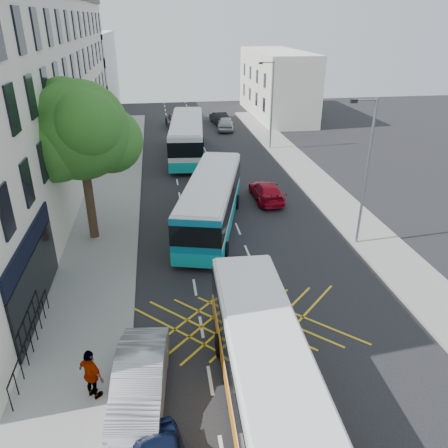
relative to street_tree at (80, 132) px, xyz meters
name	(u,v)px	position (x,y,z in m)	size (l,w,h in m)	color
ground	(327,441)	(8.51, -14.97, -6.29)	(120.00, 120.00, 0.00)	black
pavement_left	(95,237)	(0.01, 0.03, -6.22)	(5.00, 70.00, 0.15)	gray
pavement_right	(354,220)	(16.01, 0.03, -6.22)	(3.00, 70.00, 0.15)	gray
terrace_main	(17,96)	(-5.49, 9.52, 0.46)	(8.30, 45.00, 13.50)	beige
terrace_far	(82,73)	(-5.49, 40.03, -1.29)	(8.00, 20.00, 10.00)	silver
building_right	(276,84)	(19.51, 33.03, -2.29)	(6.00, 18.00, 8.00)	silver
street_tree	(80,132)	(0.00, 0.00, 0.00)	(6.30, 5.70, 8.80)	#382619
lamp_near	(365,167)	(14.71, -2.97, -1.68)	(1.45, 0.15, 8.00)	slate
lamp_far	(271,101)	(14.71, 17.03, -1.68)	(1.45, 0.15, 8.00)	slate
railings	(31,340)	(-1.19, -9.67, -5.57)	(0.08, 5.60, 1.14)	black
bus_near	(267,376)	(6.90, -13.58, -4.74)	(2.87, 10.55, 2.94)	silver
bus_mid	(211,202)	(6.96, 0.58, -4.63)	(5.44, 11.50, 3.15)	silver
bus_far	(187,137)	(6.68, 15.95, -4.48)	(4.00, 12.44, 3.44)	silver
parked_car_silver	(140,380)	(2.91, -12.37, -5.51)	(1.65, 4.73, 1.56)	#9D9FA4
red_hatchback	(267,191)	(11.34, 4.35, -5.63)	(1.85, 4.54, 1.32)	#A1061B
distant_car_grey	(176,121)	(6.29, 28.23, -5.60)	(2.29, 4.96, 1.38)	#3A3D41
distant_car_silver	(225,123)	(11.79, 25.85, -5.53)	(1.79, 4.45, 1.52)	#A7A8AF
distant_car_dark	(219,118)	(11.56, 29.36, -5.58)	(1.51, 4.32, 1.42)	black
pedestrian_far	(92,375)	(1.37, -12.22, -5.19)	(1.12, 0.46, 1.90)	gray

